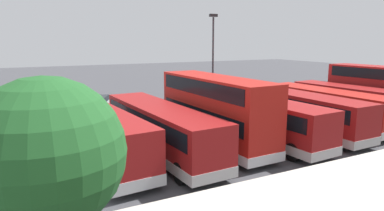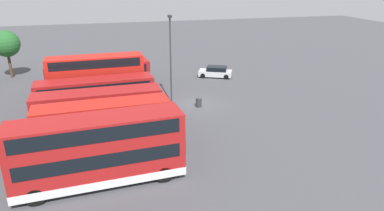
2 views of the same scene
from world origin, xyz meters
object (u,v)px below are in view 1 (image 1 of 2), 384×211
Objects in this scene: bus_single_deck_fifth at (258,117)px; bus_double_decker_sixth at (215,110)px; bus_single_deck_far_end at (102,135)px; lamp_post_tall at (213,59)px; bus_single_deck_fourth at (299,111)px; bus_single_deck_third at (327,107)px; bus_single_deck_second at (353,102)px; bus_single_deck_seventh at (160,128)px; car_hatchback_silver at (98,104)px; waste_bin_yellow at (214,106)px.

bus_single_deck_fifth is 3.46m from bus_double_decker_sixth.
bus_double_decker_sixth is 0.95× the size of bus_single_deck_far_end.
bus_single_deck_fourth is at bearing 113.23° from lamp_post_tall.
lamp_post_tall reaches higher than bus_single_deck_third.
bus_single_deck_fourth is 1.26× the size of lamp_post_tall.
bus_single_deck_far_end is (21.45, 0.46, -0.00)m from bus_single_deck_second.
bus_single_deck_seventh is at bearing -3.34° from bus_double_decker_sixth.
car_hatchback_silver is at bearing -88.26° from bus_single_deck_seventh.
waste_bin_yellow is (-9.64, -9.64, -1.15)m from bus_single_deck_seventh.
bus_single_deck_fourth is 0.98× the size of bus_single_deck_fifth.
bus_single_deck_fourth reaches higher than car_hatchback_silver.
bus_single_deck_second is 2.39× the size of car_hatchback_silver.
bus_single_deck_third is 10.14m from lamp_post_tall.
bus_single_deck_second and bus_single_deck_fifth have the same top height.
bus_single_deck_seventh reaches higher than car_hatchback_silver.
bus_single_deck_fifth is at bearing 177.76° from bus_single_deck_far_end.
bus_single_deck_fifth is 8.40m from lamp_post_tall.
bus_double_decker_sixth is (7.39, 0.04, 0.82)m from bus_single_deck_fourth.
bus_single_deck_second reaches higher than car_hatchback_silver.
bus_single_deck_seventh is 12.69× the size of waste_bin_yellow.
bus_single_deck_fourth is at bearing 98.53° from waste_bin_yellow.
bus_single_deck_far_end is at bearing -0.82° from bus_single_deck_fourth.
bus_single_deck_fourth is 18.97m from car_hatchback_silver.
bus_double_decker_sixth is at bearing 2.14° from bus_single_deck_third.
bus_single_deck_fifth is (7.30, 0.56, 0.00)m from bus_single_deck_third.
bus_single_deck_far_end is at bearing -1.96° from bus_double_decker_sixth.
bus_single_deck_fifth is 10.41m from waste_bin_yellow.
bus_single_deck_third reaches higher than waste_bin_yellow.
bus_single_deck_third is at bearing 135.36° from car_hatchback_silver.
bus_single_deck_third is 0.97× the size of bus_single_deck_fourth.
bus_single_deck_far_end is 1.19× the size of lamp_post_tall.
bus_single_deck_fourth is 2.46× the size of car_hatchback_silver.
waste_bin_yellow is at bearing 152.78° from car_hatchback_silver.
bus_double_decker_sixth reaches higher than bus_single_deck_seventh.
bus_single_deck_seventh is 1.12× the size of bus_single_deck_far_end.
bus_single_deck_second is 3.56m from bus_single_deck_third.
bus_single_deck_third is at bearing 132.59° from lamp_post_tall.
bus_single_deck_fifth is 2.52× the size of car_hatchback_silver.
car_hatchback_silver is 0.51× the size of lamp_post_tall.
bus_single_deck_second and bus_single_deck_fourth have the same top height.
bus_double_decker_sixth is at bearing 60.14° from lamp_post_tall.
bus_single_deck_fifth is 0.96× the size of bus_single_deck_seventh.
bus_single_deck_fifth is 1.14× the size of bus_double_decker_sixth.
car_hatchback_silver is 11.35m from waste_bin_yellow.
bus_single_deck_third is (3.54, 0.31, 0.00)m from bus_single_deck_second.
lamp_post_tall is at bearing 55.82° from waste_bin_yellow.
bus_double_decker_sixth is 15.71m from car_hatchback_silver.
bus_single_deck_seventh is at bearing 91.74° from car_hatchback_silver.
bus_single_deck_third is 10.64m from waste_bin_yellow.
bus_single_deck_fourth is 8.76m from lamp_post_tall.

